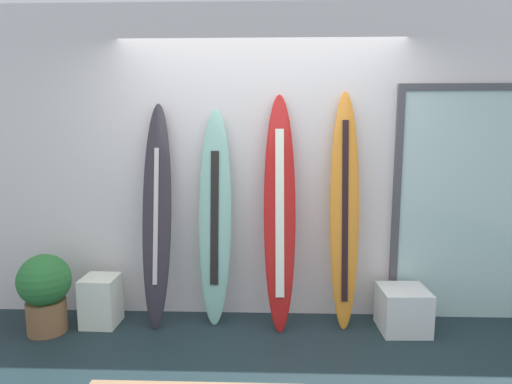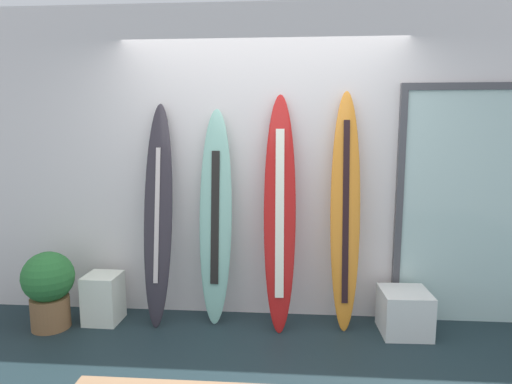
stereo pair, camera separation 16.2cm
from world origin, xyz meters
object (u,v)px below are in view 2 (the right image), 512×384
object	(u,v)px
surfboard_charcoal	(158,216)
display_block_left	(103,298)
surfboard_seafoam	(216,219)
display_block_center	(404,312)
surfboard_crimson	(280,214)
surfboard_sunset	(345,213)
potted_plant	(49,286)
glass_door	(466,202)

from	to	relation	value
surfboard_charcoal	display_block_left	world-z (taller)	surfboard_charcoal
surfboard_seafoam	display_block_center	size ratio (longest dim) A/B	4.65
surfboard_seafoam	surfboard_crimson	distance (m)	0.57
surfboard_sunset	display_block_center	world-z (taller)	surfboard_sunset
surfboard_sunset	potted_plant	distance (m)	2.63
display_block_left	surfboard_charcoal	bearing A→B (deg)	7.16
display_block_left	surfboard_sunset	bearing A→B (deg)	2.49
surfboard_crimson	glass_door	xyz separation A→B (m)	(1.62, 0.21, 0.09)
surfboard_sunset	glass_door	xyz separation A→B (m)	(1.06, 0.18, 0.08)
surfboard_seafoam	surfboard_sunset	bearing A→B (deg)	-1.20
display_block_left	display_block_center	xyz separation A→B (m)	(2.64, -0.02, -0.03)
surfboard_crimson	potted_plant	bearing A→B (deg)	-173.75
display_block_center	glass_door	world-z (taller)	glass_door
surfboard_crimson	potted_plant	world-z (taller)	surfboard_crimson
surfboard_seafoam	surfboard_sunset	world-z (taller)	surfboard_sunset
display_block_left	display_block_center	world-z (taller)	display_block_left
surfboard_charcoal	surfboard_crimson	size ratio (longest dim) A/B	0.96
display_block_left	glass_door	xyz separation A→B (m)	(3.20, 0.27, 0.87)
display_block_center	glass_door	size ratio (longest dim) A/B	0.19
surfboard_sunset	display_block_left	xyz separation A→B (m)	(-2.13, -0.09, -0.79)
surfboard_crimson	display_block_center	distance (m)	1.34
potted_plant	surfboard_crimson	bearing A→B (deg)	6.25
surfboard_seafoam	surfboard_crimson	world-z (taller)	surfboard_crimson
surfboard_charcoal	display_block_left	bearing A→B (deg)	-172.84
surfboard_crimson	glass_door	distance (m)	1.64
surfboard_charcoal	surfboard_sunset	size ratio (longest dim) A/B	0.95
display_block_center	surfboard_seafoam	bearing A→B (deg)	175.27
surfboard_charcoal	glass_door	world-z (taller)	glass_door
display_block_center	potted_plant	distance (m)	3.06
display_block_center	glass_door	bearing A→B (deg)	27.47
display_block_left	glass_door	world-z (taller)	glass_door
surfboard_sunset	glass_door	distance (m)	1.08
display_block_center	surfboard_charcoal	bearing A→B (deg)	177.78
display_block_left	potted_plant	size ratio (longest dim) A/B	0.64
surfboard_charcoal	glass_door	distance (m)	2.70
display_block_left	potted_plant	distance (m)	0.47
surfboard_sunset	display_block_center	xyz separation A→B (m)	(0.51, -0.11, -0.83)
surfboard_sunset	glass_door	world-z (taller)	glass_door
display_block_left	glass_door	distance (m)	3.32
glass_door	display_block_center	bearing A→B (deg)	-152.53
surfboard_sunset	glass_door	bearing A→B (deg)	9.52
display_block_center	glass_door	xyz separation A→B (m)	(0.56, 0.29, 0.90)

